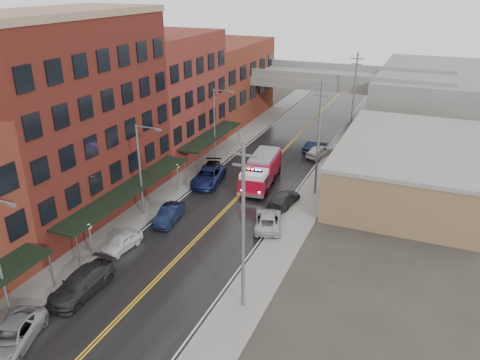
% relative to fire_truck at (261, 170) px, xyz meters
% --- Properties ---
extents(road, '(11.00, 160.00, 0.02)m').
position_rel_fire_truck_xyz_m(road, '(-1.07, -5.16, -1.68)').
color(road, black).
rests_on(road, ground).
extents(sidewalk_left, '(3.00, 160.00, 0.15)m').
position_rel_fire_truck_xyz_m(sidewalk_left, '(-8.37, -5.16, -1.61)').
color(sidewalk_left, slate).
rests_on(sidewalk_left, ground).
extents(sidewalk_right, '(3.00, 160.00, 0.15)m').
position_rel_fire_truck_xyz_m(sidewalk_right, '(6.23, -5.16, -1.61)').
color(sidewalk_right, slate).
rests_on(sidewalk_right, ground).
extents(curb_left, '(0.30, 160.00, 0.15)m').
position_rel_fire_truck_xyz_m(curb_left, '(-6.72, -5.16, -1.61)').
color(curb_left, gray).
rests_on(curb_left, ground).
extents(curb_right, '(0.30, 160.00, 0.15)m').
position_rel_fire_truck_xyz_m(curb_right, '(4.58, -5.16, -1.61)').
color(curb_right, gray).
rests_on(curb_right, ground).
extents(brick_building_b, '(9.00, 20.00, 18.00)m').
position_rel_fire_truck_xyz_m(brick_building_b, '(-14.37, -12.16, 7.31)').
color(brick_building_b, '#4C1C14').
rests_on(brick_building_b, ground).
extents(brick_building_c, '(9.00, 15.00, 15.00)m').
position_rel_fire_truck_xyz_m(brick_building_c, '(-14.37, 5.34, 5.81)').
color(brick_building_c, maroon).
rests_on(brick_building_c, ground).
extents(brick_building_far, '(9.00, 20.00, 12.00)m').
position_rel_fire_truck_xyz_m(brick_building_far, '(-14.37, 22.84, 4.31)').
color(brick_building_far, maroon).
rests_on(brick_building_far, ground).
extents(tan_building, '(14.00, 22.00, 5.00)m').
position_rel_fire_truck_xyz_m(tan_building, '(14.93, 4.84, 0.81)').
color(tan_building, olive).
rests_on(tan_building, ground).
extents(right_far_block, '(18.00, 30.00, 8.00)m').
position_rel_fire_truck_xyz_m(right_far_block, '(16.93, 34.84, 2.31)').
color(right_far_block, slate).
rests_on(right_far_block, ground).
extents(awning_1, '(2.60, 18.00, 3.09)m').
position_rel_fire_truck_xyz_m(awning_1, '(-8.57, -12.16, 1.30)').
color(awning_1, black).
rests_on(awning_1, ground).
extents(awning_2, '(2.60, 13.00, 3.09)m').
position_rel_fire_truck_xyz_m(awning_2, '(-8.56, 5.34, 1.30)').
color(awning_2, black).
rests_on(awning_2, ground).
extents(globe_lamp_1, '(0.44, 0.44, 3.12)m').
position_rel_fire_truck_xyz_m(globe_lamp_1, '(-7.47, -19.16, 0.62)').
color(globe_lamp_1, '#59595B').
rests_on(globe_lamp_1, ground).
extents(globe_lamp_2, '(0.44, 0.44, 3.12)m').
position_rel_fire_truck_xyz_m(globe_lamp_2, '(-7.47, -5.16, 0.62)').
color(globe_lamp_2, '#59595B').
rests_on(globe_lamp_2, ground).
extents(street_lamp_1, '(2.64, 0.22, 9.00)m').
position_rel_fire_truck_xyz_m(street_lamp_1, '(-7.62, -11.16, 3.50)').
color(street_lamp_1, '#59595B').
rests_on(street_lamp_1, ground).
extents(street_lamp_2, '(2.64, 0.22, 9.00)m').
position_rel_fire_truck_xyz_m(street_lamp_2, '(-7.62, 4.84, 3.50)').
color(street_lamp_2, '#59595B').
rests_on(street_lamp_2, ground).
extents(utility_pole_0, '(1.80, 0.24, 12.00)m').
position_rel_fire_truck_xyz_m(utility_pole_0, '(6.13, -20.16, 4.62)').
color(utility_pole_0, '#59595B').
rests_on(utility_pole_0, ground).
extents(utility_pole_1, '(1.80, 0.24, 12.00)m').
position_rel_fire_truck_xyz_m(utility_pole_1, '(6.13, -0.16, 4.62)').
color(utility_pole_1, '#59595B').
rests_on(utility_pole_1, ground).
extents(utility_pole_2, '(1.80, 0.24, 12.00)m').
position_rel_fire_truck_xyz_m(utility_pole_2, '(6.13, 19.84, 4.62)').
color(utility_pole_2, '#59595B').
rests_on(utility_pole_2, ground).
extents(overpass, '(40.00, 10.00, 7.50)m').
position_rel_fire_truck_xyz_m(overpass, '(-1.07, 26.84, 4.30)').
color(overpass, slate).
rests_on(overpass, ground).
extents(fire_truck, '(4.10, 8.77, 3.12)m').
position_rel_fire_truck_xyz_m(fire_truck, '(0.00, 0.00, 0.00)').
color(fire_truck, '#A0071D').
rests_on(fire_truck, ground).
extents(parked_car_left_2, '(4.07, 5.92, 1.50)m').
position_rel_fire_truck_xyz_m(parked_car_left_2, '(-5.51, -29.20, -0.94)').
color(parked_car_left_2, gray).
rests_on(parked_car_left_2, ground).
extents(parked_car_left_3, '(2.35, 5.71, 1.66)m').
position_rel_fire_truck_xyz_m(parked_car_left_3, '(-5.15, -23.22, -0.86)').
color(parked_car_left_3, '#242427').
rests_on(parked_car_left_3, ground).
extents(parked_car_left_4, '(2.08, 4.19, 1.37)m').
position_rel_fire_truck_xyz_m(parked_car_left_4, '(-6.07, -17.14, -1.00)').
color(parked_car_left_4, silver).
rests_on(parked_car_left_4, ground).
extents(parked_car_left_5, '(2.08, 4.63, 1.48)m').
position_rel_fire_truck_xyz_m(parked_car_left_5, '(-4.94, -11.36, -0.95)').
color(parked_car_left_5, black).
rests_on(parked_car_left_5, ground).
extents(parked_car_left_6, '(3.72, 6.39, 1.67)m').
position_rel_fire_truck_xyz_m(parked_car_left_6, '(-5.50, -1.96, -0.85)').
color(parked_car_left_6, '#141D4D').
rests_on(parked_car_left_6, ground).
extents(parked_car_left_7, '(3.65, 5.65, 1.52)m').
position_rel_fire_truck_xyz_m(parked_car_left_7, '(-5.92, -0.36, -0.93)').
color(parked_car_left_7, black).
rests_on(parked_car_left_7, ground).
extents(parked_car_right_0, '(3.84, 5.65, 1.44)m').
position_rel_fire_truck_xyz_m(parked_car_right_0, '(3.93, -8.86, -0.97)').
color(parked_car_right_0, '#ABAEB3').
rests_on(parked_car_right_0, ground).
extents(parked_car_right_1, '(2.51, 5.04, 1.41)m').
position_rel_fire_truck_xyz_m(parked_car_right_1, '(3.93, -3.99, -0.99)').
color(parked_car_right_1, '#262628').
rests_on(parked_car_right_1, ground).
extents(parked_car_right_2, '(3.16, 5.02, 1.59)m').
position_rel_fire_truck_xyz_m(parked_car_right_2, '(3.92, 11.04, -0.89)').
color(parked_car_right_2, silver).
rests_on(parked_car_right_2, ground).
extents(parked_car_right_3, '(2.30, 4.88, 1.55)m').
position_rel_fire_truck_xyz_m(parked_car_right_3, '(2.86, 12.64, -0.92)').
color(parked_car_right_3, black).
rests_on(parked_car_right_3, ground).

